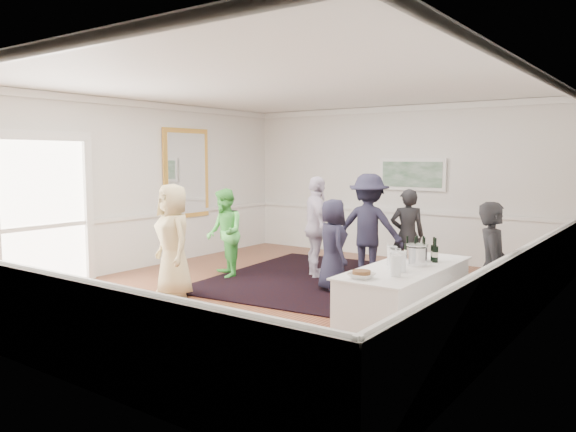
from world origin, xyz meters
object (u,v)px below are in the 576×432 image
Objects in this scene: guest_lilac at (317,227)px; guest_dark_a at (369,228)px; guest_navy at (333,245)px; serving_table at (406,303)px; guest_tan at (173,240)px; ice_bucket at (417,256)px; guest_green at (225,233)px; bartender at (492,268)px; nut_bowl at (361,274)px; guest_dark_b at (407,235)px.

guest_lilac is 0.97× the size of guest_dark_a.
guest_navy is (0.75, -0.69, -0.16)m from guest_lilac.
serving_table is 1.25× the size of guest_tan.
guest_lilac is at bearing 88.16° from guest_tan.
guest_dark_a is at bearing 127.89° from ice_bucket.
guest_green is 1.64m from guest_lilac.
guest_lilac reaches higher than serving_table.
bartender reaches higher than ice_bucket.
guest_navy is (-2.71, 0.78, -0.07)m from bartender.
guest_navy is at bearing 65.50° from guest_tan.
bartender is at bearing 63.37° from nut_bowl.
guest_lilac reaches higher than nut_bowl.
guest_tan reaches higher than nut_bowl.
guest_tan reaches higher than guest_green.
ice_bucket is at bearing 84.40° from guest_dark_b.
guest_lilac is at bearing 139.52° from serving_table.
nut_bowl is (1.17, -3.84, 0.12)m from guest_dark_b.
guest_dark_a reaches higher than guest_green.
nut_bowl is at bearing 75.72° from guest_dark_b.
guest_navy is at bearing -178.27° from guest_lilac.
ice_bucket is (3.83, 0.26, 0.13)m from guest_tan.
nut_bowl is at bearing 9.45° from guest_tan.
guest_lilac reaches higher than bartender.
guest_navy is 3.11m from nut_bowl.
guest_green reaches higher than nut_bowl.
guest_navy reaches higher than serving_table.
guest_dark_b is at bearing 115.68° from ice_bucket.
guest_green is at bearing 161.08° from serving_table.
guest_tan is 1.18× the size of guest_navy.
guest_green reaches higher than ice_bucket.
guest_dark_b is 4.02m from nut_bowl.
guest_lilac is at bearing 70.84° from guest_green.
guest_green is 5.70× the size of nut_bowl.
guest_dark_b is 1.08× the size of guest_navy.
guest_dark_b is 6.13× the size of ice_bucket.
guest_tan is at bearing -178.26° from serving_table.
nut_bowl is (2.60, -3.18, 0.02)m from guest_lilac.
guest_tan is at bearing -176.18° from ice_bucket.
guest_green is at bearing 79.11° from guest_lilac.
guest_lilac is at bearing -6.66° from guest_dark_b.
guest_green is 2.11m from guest_navy.
serving_table is at bearing 111.24° from guest_dark_a.
bartender is 2.82m from guest_navy.
guest_dark_b is (2.46, 3.10, -0.07)m from guest_tan.
ice_bucket is (2.05, -1.49, 0.25)m from guest_navy.
guest_navy is at bearing 126.66° from nut_bowl.
nut_bowl is (1.72, -3.45, -0.01)m from guest_dark_a.
guest_tan is (-3.76, -0.11, 0.42)m from serving_table.
guest_lilac reaches higher than ice_bucket.
guest_dark_b is at bearing 65.93° from guest_green.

